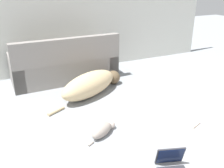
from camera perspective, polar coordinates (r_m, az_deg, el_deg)
The scene contains 6 objects.
wall_back at distance 5.45m, azimuth -8.43°, elevation 16.01°, with size 6.50×0.06×2.48m.
couch at distance 5.01m, azimuth -10.66°, elevation 4.11°, with size 2.02×0.83×0.90m.
dog at distance 4.31m, azimuth -4.76°, elevation -0.01°, with size 1.59×0.94×0.41m.
cat at distance 3.27m, azimuth -2.06°, elevation -10.41°, with size 0.50×0.34×0.16m.
laptop_open at distance 2.82m, azimuth 13.48°, elevation -17.22°, with size 0.39×0.39×0.24m.
book_cream at distance 3.68m, azimuth 17.88°, elevation -8.65°, with size 0.24×0.20×0.02m.
Camera 1 is at (-1.60, -0.63, 1.87)m, focal length 40.00 mm.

